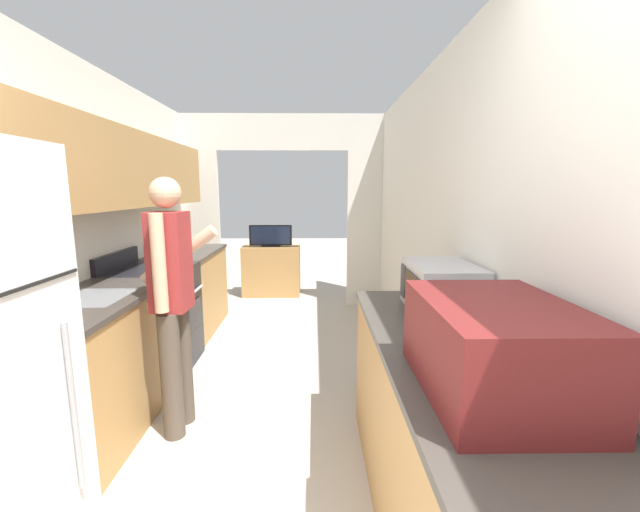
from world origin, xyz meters
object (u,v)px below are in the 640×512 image
object	(u,v)px
range_oven	(155,318)
tv_cabinet	(272,270)
microwave	(441,288)
suitcase	(495,347)
television	(271,236)
person	(172,300)
knife	(178,256)

from	to	relation	value
range_oven	tv_cabinet	distance (m)	2.55
range_oven	tv_cabinet	bearing A→B (deg)	72.78
range_oven	microwave	world-z (taller)	microwave
suitcase	microwave	world-z (taller)	suitcase
range_oven	television	size ratio (longest dim) A/B	1.68
tv_cabinet	television	xyz separation A→B (m)	(0.00, -0.04, 0.52)
person	knife	world-z (taller)	person
person	microwave	world-z (taller)	person
suitcase	tv_cabinet	size ratio (longest dim) A/B	0.78
suitcase	knife	world-z (taller)	suitcase
range_oven	tv_cabinet	size ratio (longest dim) A/B	1.24
microwave	knife	size ratio (longest dim) A/B	1.55
microwave	tv_cabinet	xyz separation A→B (m)	(-1.33, 3.64, -0.66)
microwave	knife	bearing A→B (deg)	138.63
suitcase	television	size ratio (longest dim) A/B	1.05
range_oven	tv_cabinet	xyz separation A→B (m)	(0.75, 2.43, -0.09)
range_oven	knife	size ratio (longest dim) A/B	3.29
television	range_oven	bearing A→B (deg)	-107.51
microwave	television	distance (m)	3.84
suitcase	television	world-z (taller)	suitcase
range_oven	knife	xyz separation A→B (m)	(0.02, 0.60, 0.45)
person	tv_cabinet	bearing A→B (deg)	-0.83
microwave	person	bearing A→B (deg)	169.13
tv_cabinet	microwave	bearing A→B (deg)	-69.93
person	television	xyz separation A→B (m)	(0.25, 3.30, 0.01)
person	knife	distance (m)	1.59
tv_cabinet	knife	world-z (taller)	knife
knife	range_oven	bearing A→B (deg)	-132.58
suitcase	microwave	xyz separation A→B (m)	(0.11, 0.87, -0.02)
suitcase	tv_cabinet	bearing A→B (deg)	105.16
television	microwave	bearing A→B (deg)	-69.72
microwave	knife	world-z (taller)	microwave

